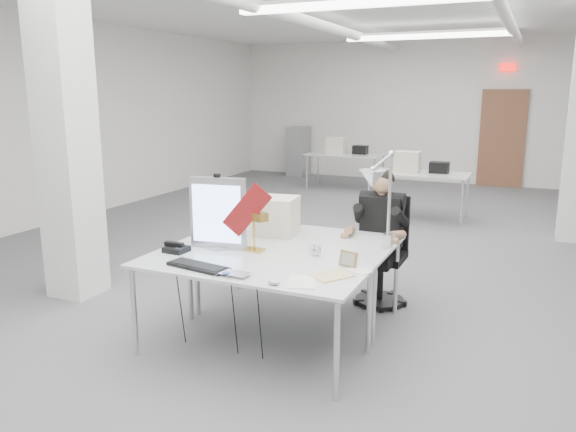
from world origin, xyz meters
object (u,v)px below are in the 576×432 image
architect_lamp (382,206)px  office_chair (381,256)px  seated_person (381,216)px  bankers_lamp (254,231)px  laptop (226,275)px  desk_phone (176,249)px  beige_monitor (276,216)px  desk_main (251,265)px  monitor (218,213)px

architect_lamp → office_chair: bearing=127.1°
seated_person → bankers_lamp: (-0.78, -1.11, 0.03)m
laptop → desk_phone: (-0.70, 0.39, 0.01)m
laptop → bankers_lamp: 0.71m
seated_person → beige_monitor: bearing=-147.7°
bankers_lamp → laptop: bearing=-54.7°
office_chair → bankers_lamp: bankers_lamp is taller
bankers_lamp → architect_lamp: (0.99, 0.30, 0.23)m
seated_person → beige_monitor: size_ratio=2.26×
desk_main → architect_lamp: (0.85, 0.62, 0.42)m
desk_main → office_chair: size_ratio=1.85×
monitor → desk_phone: bearing=-146.3°
monitor → desk_phone: 0.45m
desk_phone → beige_monitor: beige_monitor is taller
seated_person → architect_lamp: (0.21, -0.82, 0.26)m
office_chair → beige_monitor: beige_monitor is taller
seated_person → monitor: size_ratio=1.38×
seated_person → laptop: size_ratio=2.70×
laptop → beige_monitor: beige_monitor is taller
architect_lamp → bankers_lamp: bearing=-139.7°
beige_monitor → architect_lamp: 1.12m
office_chair → beige_monitor: size_ratio=2.63×
desk_main → office_chair: office_chair is taller
office_chair → bankers_lamp: (-0.78, -1.16, 0.44)m
desk_main → beige_monitor: bearing=103.1°
desk_phone → beige_monitor: bearing=62.7°
laptop → desk_phone: 0.80m
desk_main → architect_lamp: bearing=36.1°
seated_person → bankers_lamp: bearing=-125.1°
seated_person → architect_lamp: architect_lamp is taller
seated_person → desk_main: bearing=-114.1°
desk_main → desk_phone: desk_phone is taller
monitor → beige_monitor: bearing=59.9°
desk_main → bankers_lamp: size_ratio=5.24×
bankers_lamp → desk_main: bearing=-41.6°
desk_main → desk_phone: 0.72m
laptop → desk_phone: desk_phone is taller
desk_main → seated_person: 1.58m
office_chair → desk_phone: (-1.36, -1.46, 0.29)m
office_chair → bankers_lamp: bearing=-123.9°
office_chair → seated_person: 0.42m
desk_main → bankers_lamp: bankers_lamp is taller
laptop → monitor: bearing=128.6°
office_chair → beige_monitor: 1.13m
office_chair → desk_phone: office_chair is taller
laptop → architect_lamp: 1.36m
monitor → laptop: size_ratio=1.96×
monitor → seated_person: bearing=37.9°
beige_monitor → desk_phone: bearing=-127.3°
bankers_lamp → seated_person: bearing=79.8°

